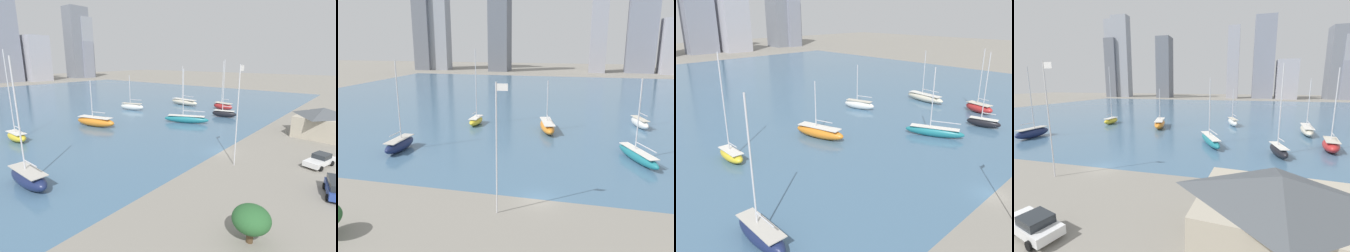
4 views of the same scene
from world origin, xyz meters
The scene contains 9 objects.
ground_plane centered at (0.00, 0.00, 0.00)m, with size 500.00×500.00×0.00m, color gray.
harbor_water centered at (0.00, 70.00, 0.00)m, with size 180.00×140.00×0.00m.
flag_pole centered at (-3.84, -4.02, 7.45)m, with size 1.24×0.14×13.89m.
distant_city_skyline centered at (-11.98, 170.95, 28.67)m, with size 204.78×22.05×71.43m.
sailboat_yellow centered at (-18.18, 31.78, 1.05)m, with size 2.24×6.13×16.17m.
sailboat_orange centered at (-2.41, 29.75, 1.12)m, with size 4.91×10.25×10.19m.
sailboat_teal centered at (12.83, 15.75, 0.98)m, with size 5.81×10.33×12.46m.
sailboat_navy centered at (-24.90, 12.03, 1.15)m, with size 2.51×7.80×14.90m.
sailboat_white centered at (16.25, 37.51, 1.08)m, with size 3.81×7.67×10.15m.
Camera 2 is at (4.31, -34.31, 17.59)m, focal length 35.00 mm.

